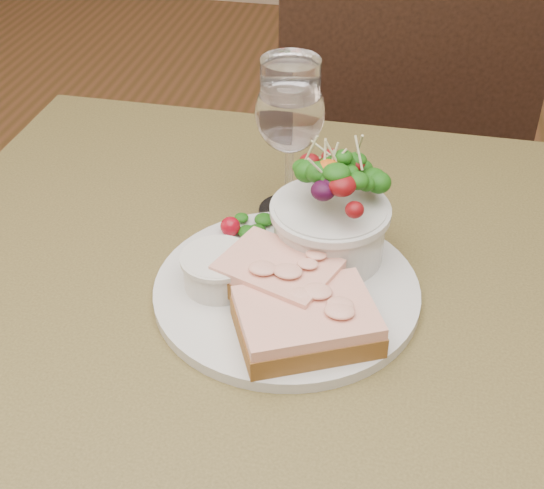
% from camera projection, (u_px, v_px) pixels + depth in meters
% --- Properties ---
extents(cafe_table, '(0.80, 0.80, 0.75)m').
position_uv_depth(cafe_table, '(257.00, 370.00, 0.82)').
color(cafe_table, '#41391C').
rests_on(cafe_table, ground).
extents(chair_far, '(0.51, 0.51, 0.90)m').
position_uv_depth(chair_far, '(374.00, 246.00, 1.60)').
color(chair_far, black).
rests_on(chair_far, ground).
extents(dinner_plate, '(0.27, 0.27, 0.01)m').
position_uv_depth(dinner_plate, '(287.00, 290.00, 0.77)').
color(dinner_plate, silver).
rests_on(dinner_plate, cafe_table).
extents(sandwich_front, '(0.15, 0.14, 0.03)m').
position_uv_depth(sandwich_front, '(307.00, 321.00, 0.69)').
color(sandwich_front, '#543516').
rests_on(sandwich_front, dinner_plate).
extents(sandwich_back, '(0.13, 0.11, 0.03)m').
position_uv_depth(sandwich_back, '(278.00, 276.00, 0.74)').
color(sandwich_back, '#543516').
rests_on(sandwich_back, dinner_plate).
extents(ramekin, '(0.07, 0.07, 0.04)m').
position_uv_depth(ramekin, '(218.00, 269.00, 0.75)').
color(ramekin, silver).
rests_on(ramekin, dinner_plate).
extents(salad_bowl, '(0.11, 0.11, 0.13)m').
position_uv_depth(salad_bowl, '(330.00, 208.00, 0.77)').
color(salad_bowl, silver).
rests_on(salad_bowl, dinner_plate).
extents(garnish, '(0.05, 0.04, 0.02)m').
position_uv_depth(garnish, '(240.00, 227.00, 0.83)').
color(garnish, '#113E0B').
rests_on(garnish, dinner_plate).
extents(wine_glass, '(0.08, 0.08, 0.18)m').
position_uv_depth(wine_glass, '(290.00, 117.00, 0.82)').
color(wine_glass, white).
rests_on(wine_glass, cafe_table).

